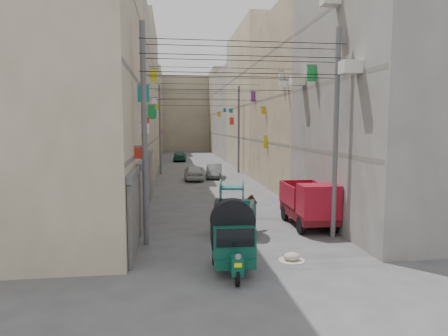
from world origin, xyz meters
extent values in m
plane|color=#4A4A4C|center=(0.00, 0.00, 0.00)|extent=(140.00, 140.00, 0.00)
cube|color=#C8B597|center=(-8.00, 8.00, 6.50)|extent=(8.00, 10.00, 13.00)
cube|color=slate|center=(-4.12, 8.00, 3.20)|extent=(0.25, 9.80, 0.18)
cube|color=slate|center=(-4.12, 8.00, 6.20)|extent=(0.25, 9.80, 0.18)
cube|color=slate|center=(-4.12, 8.00, 9.20)|extent=(0.25, 9.80, 0.18)
cube|color=#AA9E92|center=(-8.00, 19.00, 6.00)|extent=(8.00, 12.00, 12.00)
cube|color=slate|center=(-4.12, 19.00, 3.20)|extent=(0.25, 11.76, 0.18)
cube|color=slate|center=(-4.12, 19.00, 6.20)|extent=(0.25, 11.76, 0.18)
cube|color=slate|center=(-4.12, 19.00, 9.20)|extent=(0.25, 11.76, 0.18)
cube|color=tan|center=(-8.00, 32.00, 7.00)|extent=(8.00, 14.00, 14.00)
cube|color=slate|center=(-4.12, 32.00, 3.20)|extent=(0.25, 13.72, 0.18)
cube|color=slate|center=(-4.12, 32.00, 6.20)|extent=(0.25, 13.72, 0.18)
cube|color=slate|center=(-4.12, 32.00, 9.20)|extent=(0.25, 13.72, 0.18)
cube|color=gray|center=(-8.00, 46.00, 5.90)|extent=(8.00, 14.00, 11.80)
cube|color=slate|center=(-4.12, 46.00, 3.20)|extent=(0.25, 13.72, 0.18)
cube|color=slate|center=(-4.12, 46.00, 6.20)|extent=(0.25, 13.72, 0.18)
cube|color=slate|center=(-4.12, 46.00, 9.20)|extent=(0.25, 13.72, 0.18)
cube|color=tan|center=(-8.00, 59.00, 6.75)|extent=(8.00, 12.00, 13.50)
cube|color=slate|center=(-4.12, 59.00, 3.20)|extent=(0.25, 11.76, 0.18)
cube|color=slate|center=(-4.12, 59.00, 6.20)|extent=(0.25, 11.76, 0.18)
cube|color=slate|center=(-4.12, 59.00, 9.20)|extent=(0.25, 11.76, 0.18)
cube|color=gray|center=(8.00, 8.00, 6.50)|extent=(8.00, 10.00, 13.00)
cube|color=slate|center=(4.12, 8.00, 3.20)|extent=(0.25, 9.80, 0.18)
cube|color=slate|center=(4.12, 8.00, 6.20)|extent=(0.25, 9.80, 0.18)
cube|color=slate|center=(4.12, 8.00, 9.20)|extent=(0.25, 9.80, 0.18)
cube|color=tan|center=(8.00, 19.00, 6.00)|extent=(8.00, 12.00, 12.00)
cube|color=slate|center=(4.12, 19.00, 3.20)|extent=(0.25, 11.76, 0.18)
cube|color=slate|center=(4.12, 19.00, 6.20)|extent=(0.25, 11.76, 0.18)
cube|color=slate|center=(4.12, 19.00, 9.20)|extent=(0.25, 11.76, 0.18)
cube|color=#C8B597|center=(8.00, 32.00, 7.00)|extent=(8.00, 14.00, 14.00)
cube|color=slate|center=(4.12, 32.00, 3.20)|extent=(0.25, 13.72, 0.18)
cube|color=slate|center=(4.12, 32.00, 6.20)|extent=(0.25, 13.72, 0.18)
cube|color=slate|center=(4.12, 32.00, 9.20)|extent=(0.25, 13.72, 0.18)
cube|color=#AA9E92|center=(8.00, 46.00, 5.90)|extent=(8.00, 14.00, 11.80)
cube|color=slate|center=(4.12, 46.00, 3.20)|extent=(0.25, 13.72, 0.18)
cube|color=slate|center=(4.12, 46.00, 6.20)|extent=(0.25, 13.72, 0.18)
cube|color=slate|center=(4.12, 46.00, 9.20)|extent=(0.25, 13.72, 0.18)
cube|color=tan|center=(8.00, 59.00, 6.75)|extent=(8.00, 12.00, 13.50)
cube|color=slate|center=(4.12, 59.00, 3.20)|extent=(0.25, 11.76, 0.18)
cube|color=slate|center=(4.12, 59.00, 6.20)|extent=(0.25, 11.76, 0.18)
cube|color=slate|center=(4.12, 59.00, 9.20)|extent=(0.25, 11.76, 0.18)
cube|color=tan|center=(0.00, 66.00, 6.50)|extent=(22.00, 10.00, 13.00)
cube|color=#4D4C52|center=(-3.92, 4.80, 1.30)|extent=(0.12, 3.00, 2.60)
cube|color=#59595B|center=(-3.90, 4.80, 2.75)|extent=(0.18, 3.20, 0.25)
cube|color=#4D4C52|center=(-3.92, 8.50, 1.30)|extent=(0.12, 3.00, 2.60)
cube|color=#59595B|center=(-3.90, 8.50, 2.75)|extent=(0.18, 3.20, 0.25)
cube|color=#4D4C52|center=(-3.92, 12.20, 1.30)|extent=(0.12, 3.00, 2.60)
cube|color=#59595B|center=(-3.90, 12.20, 2.75)|extent=(0.18, 3.20, 0.25)
cube|color=#4D4C52|center=(-3.92, 16.00, 1.30)|extent=(0.12, 3.00, 2.60)
cube|color=#59595B|center=(-3.90, 16.00, 2.75)|extent=(0.18, 3.20, 0.25)
cube|color=#0B7D77|center=(3.81, 34.28, 5.98)|extent=(0.38, 0.08, 0.41)
cube|color=#6E2790|center=(-3.86, 41.61, 3.62)|extent=(0.27, 0.08, 0.71)
cube|color=red|center=(-3.78, 6.43, 3.35)|extent=(0.44, 0.08, 0.42)
cube|color=#198D3A|center=(-3.77, 15.80, 5.17)|extent=(0.45, 0.08, 0.84)
cube|color=gold|center=(3.79, 44.88, 5.91)|extent=(0.41, 0.08, 0.59)
cube|color=white|center=(-3.81, 9.76, 4.24)|extent=(0.38, 0.08, 0.44)
cube|color=red|center=(3.78, 33.54, 4.85)|extent=(0.43, 0.08, 0.72)
cube|color=#1659A0|center=(3.86, 39.62, 6.25)|extent=(0.28, 0.08, 0.44)
cube|color=#CBCF17|center=(-3.76, 20.00, 7.85)|extent=(0.48, 0.08, 0.84)
cube|color=red|center=(-3.85, 38.07, 3.67)|extent=(0.31, 0.08, 0.44)
cube|color=gold|center=(3.82, 19.02, 5.41)|extent=(0.35, 0.08, 0.45)
cube|color=#6E2790|center=(3.83, 22.65, 6.65)|extent=(0.34, 0.08, 0.79)
cube|color=red|center=(-3.86, 12.02, 4.50)|extent=(0.28, 0.08, 0.52)
cube|color=#CBCF17|center=(-3.86, 29.62, 6.26)|extent=(0.28, 0.08, 0.74)
cube|color=#CBCF17|center=(3.87, 18.51, 3.22)|extent=(0.26, 0.08, 0.80)
cube|color=#CBCF17|center=(3.83, 9.37, 6.69)|extent=(0.34, 0.08, 0.55)
cube|color=#0B7D77|center=(-3.76, 8.55, 5.67)|extent=(0.47, 0.08, 0.67)
cube|color=white|center=(-3.80, 21.15, 6.14)|extent=(0.40, 0.08, 0.47)
cube|color=#0B7D77|center=(-3.84, 21.66, 5.24)|extent=(0.32, 0.08, 0.55)
cube|color=white|center=(3.76, 13.74, 6.73)|extent=(0.47, 0.08, 0.35)
cube|color=white|center=(3.84, 14.58, 7.07)|extent=(0.32, 0.08, 0.89)
cube|color=#198D3A|center=(3.78, 9.29, 6.73)|extent=(0.44, 0.08, 0.69)
cube|color=#198D3A|center=(-4.06, 6.00, 3.00)|extent=(0.10, 3.20, 0.80)
cube|color=red|center=(-4.06, 15.00, 3.00)|extent=(0.10, 3.20, 0.80)
cube|color=red|center=(-4.06, 27.00, 3.00)|extent=(0.10, 3.20, 0.80)
cube|color=#CBCF17|center=(-4.06, 39.00, 3.00)|extent=(0.10, 3.20, 0.80)
cube|color=#1659A0|center=(4.06, 6.00, 3.00)|extent=(0.10, 3.20, 0.80)
cube|color=#198D3A|center=(4.06, 15.00, 3.00)|extent=(0.10, 3.20, 0.80)
cube|color=#CBCF17|center=(4.06, 27.00, 3.00)|extent=(0.10, 3.20, 0.80)
cube|color=#CBCF17|center=(4.06, 39.00, 3.00)|extent=(0.10, 3.20, 0.80)
cube|color=beige|center=(3.65, 5.00, 6.40)|extent=(0.70, 0.55, 0.45)
cube|color=beige|center=(3.65, 11.00, 6.60)|extent=(0.70, 0.55, 0.45)
cube|color=beige|center=(3.65, 7.00, 9.30)|extent=(0.70, 0.55, 0.45)
cylinder|color=#59595B|center=(-3.60, 6.00, 4.00)|extent=(0.20, 0.20, 8.00)
cylinder|color=#59595B|center=(3.60, 6.00, 4.00)|extent=(0.20, 0.20, 8.00)
cylinder|color=#59595B|center=(-3.60, 28.00, 4.00)|extent=(0.20, 0.20, 8.00)
cylinder|color=#59595B|center=(3.60, 28.00, 4.00)|extent=(0.20, 0.20, 8.00)
cylinder|color=black|center=(0.00, 5.50, 6.20)|extent=(7.40, 0.02, 0.02)
cylinder|color=black|center=(0.00, 5.50, 6.80)|extent=(7.40, 0.02, 0.02)
cylinder|color=black|center=(0.00, 5.50, 7.30)|extent=(7.40, 0.02, 0.02)
cylinder|color=black|center=(0.00, 6.50, 6.20)|extent=(7.40, 0.02, 0.02)
cylinder|color=black|center=(0.00, 6.50, 6.80)|extent=(7.40, 0.02, 0.02)
cylinder|color=black|center=(0.00, 6.50, 7.30)|extent=(7.40, 0.02, 0.02)
cylinder|color=black|center=(0.00, 12.00, 6.20)|extent=(7.40, 0.02, 0.02)
cylinder|color=black|center=(0.00, 12.00, 6.80)|extent=(7.40, 0.02, 0.02)
cylinder|color=black|center=(0.00, 12.00, 7.30)|extent=(7.40, 0.02, 0.02)
cylinder|color=black|center=(0.00, 20.00, 6.20)|extent=(7.40, 0.02, 0.02)
cylinder|color=black|center=(0.00, 20.00, 6.80)|extent=(7.40, 0.02, 0.02)
cylinder|color=black|center=(0.00, 20.00, 7.30)|extent=(7.40, 0.02, 0.02)
cylinder|color=black|center=(0.00, 28.00, 6.20)|extent=(7.40, 0.02, 0.02)
cylinder|color=black|center=(0.00, 28.00, 6.80)|extent=(7.40, 0.02, 0.02)
cylinder|color=black|center=(0.00, 28.00, 7.30)|extent=(7.40, 0.02, 0.02)
cylinder|color=black|center=(-0.92, 1.72, 0.26)|extent=(0.14, 0.53, 0.52)
cylinder|color=black|center=(-1.35, 3.52, 0.26)|extent=(0.14, 0.53, 0.52)
cylinder|color=black|center=(-0.32, 3.47, 0.26)|extent=(0.14, 0.53, 0.52)
cube|color=#0C4735|center=(-0.86, 2.94, 0.45)|extent=(1.25, 1.83, 0.26)
cube|color=#0C4735|center=(-0.92, 1.77, 0.56)|extent=(0.35, 0.44, 0.51)
cylinder|color=silver|center=(-0.93, 1.55, 0.89)|extent=(0.17, 0.05, 0.17)
cube|color=#F6F40D|center=(-0.93, 1.53, 0.65)|extent=(0.21, 0.04, 0.11)
cube|color=#0C4735|center=(-0.86, 2.98, 0.98)|extent=(1.29, 1.65, 0.89)
cube|color=black|center=(-0.90, 2.17, 1.22)|extent=(1.08, 0.11, 0.51)
cube|color=black|center=(-1.48, 3.01, 1.08)|extent=(0.09, 1.12, 0.61)
cube|color=black|center=(-0.25, 2.95, 1.08)|extent=(0.09, 1.12, 0.61)
cube|color=white|center=(-0.90, 2.14, 0.51)|extent=(1.17, 0.10, 0.06)
cylinder|color=black|center=(-0.82, 6.91, 0.74)|extent=(0.59, 1.46, 1.48)
cylinder|color=#16615D|center=(-0.82, 6.91, 0.74)|extent=(0.51, 1.16, 1.16)
cylinder|color=#59595B|center=(-0.82, 6.91, 0.74)|extent=(0.28, 0.25, 0.19)
cylinder|color=black|center=(0.49, 6.51, 0.74)|extent=(0.59, 1.46, 1.48)
cylinder|color=#16615D|center=(0.49, 6.51, 0.74)|extent=(0.51, 1.16, 1.16)
cylinder|color=#59595B|center=(0.49, 6.51, 0.74)|extent=(0.28, 0.25, 0.19)
cylinder|color=#59595B|center=(-0.17, 6.71, 0.74)|extent=(1.39, 0.50, 0.08)
cube|color=#16615D|center=(-0.17, 6.71, 0.93)|extent=(1.41, 1.44, 0.11)
cube|color=#16615D|center=(-0.01, 7.22, 1.16)|extent=(1.09, 0.41, 0.37)
cylinder|color=#16615D|center=(-0.96, 5.57, 0.85)|extent=(0.79, 2.35, 0.07)
cylinder|color=#16615D|center=(-0.15, 5.32, 0.85)|extent=(0.79, 2.35, 0.07)
cylinder|color=black|center=(2.49, 6.59, 0.35)|extent=(0.20, 0.71, 0.71)
cylinder|color=black|center=(2.51, 8.95, 0.35)|extent=(0.20, 0.71, 0.71)
cylinder|color=black|center=(3.89, 6.58, 0.35)|extent=(0.20, 0.71, 0.71)
cylinder|color=black|center=(3.91, 8.94, 0.35)|extent=(0.20, 0.71, 0.71)
cube|color=#500B11|center=(3.20, 7.76, 0.59)|extent=(1.58, 3.55, 0.37)
cube|color=maroon|center=(3.19, 6.53, 1.34)|extent=(1.56, 1.14, 1.34)
cube|color=black|center=(3.19, 6.03, 1.45)|extent=(1.39, 0.08, 0.59)
cube|color=#500B11|center=(3.20, 8.35, 0.88)|extent=(1.63, 2.37, 0.13)
cube|color=maroon|center=(2.42, 8.36, 1.34)|extent=(0.08, 2.36, 0.91)
cube|color=maroon|center=(3.99, 8.35, 1.34)|extent=(0.08, 2.36, 0.91)
cube|color=maroon|center=(3.21, 9.51, 1.34)|extent=(1.61, 0.08, 0.91)
cylinder|color=#16615D|center=(0.23, 14.54, 0.62)|extent=(0.31, 1.22, 1.23)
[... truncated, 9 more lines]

